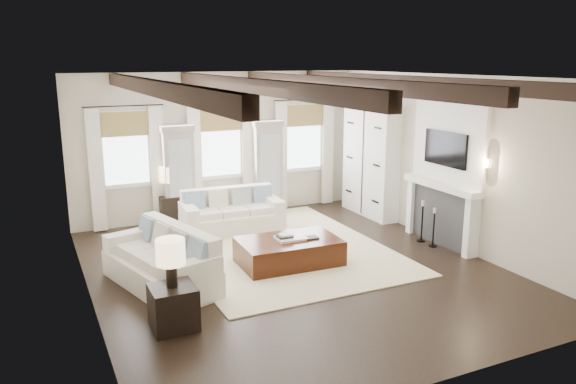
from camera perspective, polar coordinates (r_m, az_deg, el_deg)
name	(u,v)px	position (r m, az deg, el deg)	size (l,w,h in m)	color
ground	(294,269)	(9.60, 0.59, -7.83)	(7.50, 7.50, 0.00)	black
room_shell	(309,148)	(10.21, 2.20, 4.45)	(6.54, 7.54, 3.22)	beige
area_rug	(279,248)	(10.60, -0.97, -5.69)	(3.70, 4.87, 0.02)	beige
sofa_back	(231,215)	(11.60, -5.78, -2.30)	(2.08, 1.04, 0.87)	white
sofa_left	(164,263)	(9.05, -12.48, -7.04)	(1.52, 2.33, 0.92)	white
ottoman	(289,252)	(9.75, 0.09, -6.08)	(1.70, 1.07, 0.45)	black
tray	(291,238)	(9.68, 0.29, -4.70)	(0.50, 0.38, 0.04)	white
book_lower	(285,236)	(9.65, -0.35, -4.51)	(0.26, 0.20, 0.04)	#262628
book_upper	(286,235)	(9.61, -0.22, -4.37)	(0.22, 0.17, 0.03)	beige
book_loose	(311,238)	(9.72, 2.35, -4.66)	(0.24, 0.18, 0.03)	#262628
side_table_front	(173,307)	(7.69, -11.57, -11.39)	(0.58, 0.58, 0.58)	black
lamp_front	(171,255)	(7.42, -11.84, -6.24)	(0.38, 0.38, 0.65)	black
side_table_back	(170,210)	(12.27, -11.92, -1.82)	(0.42, 0.42, 0.63)	black
lamp_back	(168,176)	(12.10, -12.09, 1.61)	(0.38, 0.38, 0.65)	black
candlestick_near	(433,231)	(10.96, 14.56, -3.81)	(0.15, 0.15, 0.76)	black
candlestick_far	(422,225)	(11.20, 13.45, -3.24)	(0.17, 0.17, 0.82)	black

